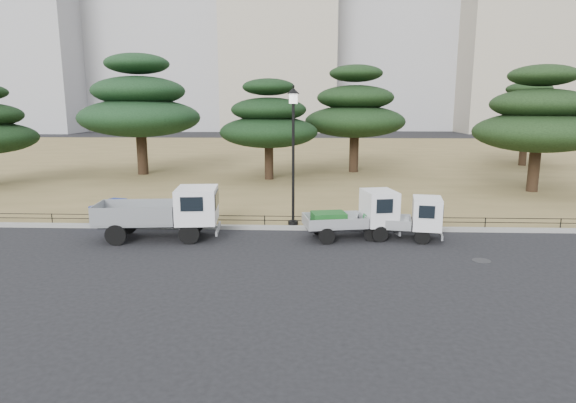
{
  "coord_description": "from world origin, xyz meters",
  "views": [
    {
      "loc": [
        0.77,
        -16.55,
        4.98
      ],
      "look_at": [
        0.0,
        2.0,
        1.3
      ],
      "focal_mm": 30.0,
      "sensor_mm": 36.0,
      "label": 1
    }
  ],
  "objects_px": {
    "truck_large": "(165,211)",
    "truck_kei_rear": "(405,218)",
    "truck_kei_front": "(357,215)",
    "tarp_pile": "(112,212)",
    "street_lamp": "(293,134)"
  },
  "relations": [
    {
      "from": "truck_kei_front",
      "to": "tarp_pile",
      "type": "relative_size",
      "value": 2.17
    },
    {
      "from": "street_lamp",
      "to": "tarp_pile",
      "type": "xyz_separation_m",
      "value": [
        -7.78,
        0.32,
        -3.37
      ]
    },
    {
      "from": "truck_kei_front",
      "to": "street_lamp",
      "type": "bearing_deg",
      "value": 138.76
    },
    {
      "from": "truck_kei_rear",
      "to": "tarp_pile",
      "type": "height_order",
      "value": "truck_kei_rear"
    },
    {
      "from": "truck_large",
      "to": "truck_kei_rear",
      "type": "relative_size",
      "value": 1.41
    },
    {
      "from": "truck_large",
      "to": "street_lamp",
      "type": "xyz_separation_m",
      "value": [
        4.8,
        1.83,
        2.82
      ]
    },
    {
      "from": "street_lamp",
      "to": "truck_kei_front",
      "type": "bearing_deg",
      "value": -30.01
    },
    {
      "from": "truck_large",
      "to": "truck_kei_rear",
      "type": "bearing_deg",
      "value": -3.93
    },
    {
      "from": "truck_kei_rear",
      "to": "truck_large",
      "type": "bearing_deg",
      "value": -167.92
    },
    {
      "from": "truck_large",
      "to": "truck_kei_front",
      "type": "height_order",
      "value": "truck_large"
    },
    {
      "from": "truck_kei_front",
      "to": "tarp_pile",
      "type": "distance_m",
      "value": 10.44
    },
    {
      "from": "tarp_pile",
      "to": "truck_large",
      "type": "bearing_deg",
      "value": -35.79
    },
    {
      "from": "truck_kei_rear",
      "to": "tarp_pile",
      "type": "distance_m",
      "value": 12.23
    },
    {
      "from": "truck_kei_rear",
      "to": "street_lamp",
      "type": "height_order",
      "value": "street_lamp"
    },
    {
      "from": "truck_kei_rear",
      "to": "tarp_pile",
      "type": "relative_size",
      "value": 1.95
    }
  ]
}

